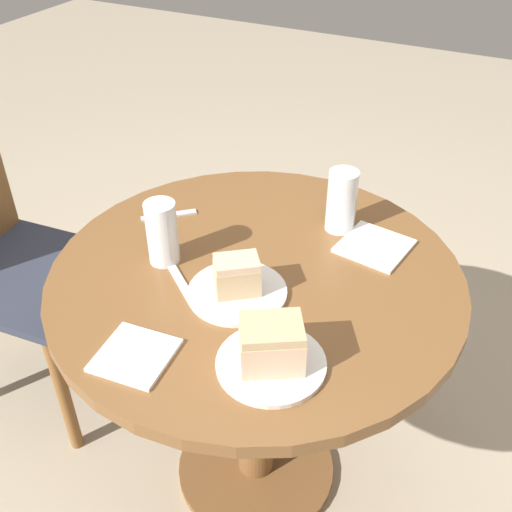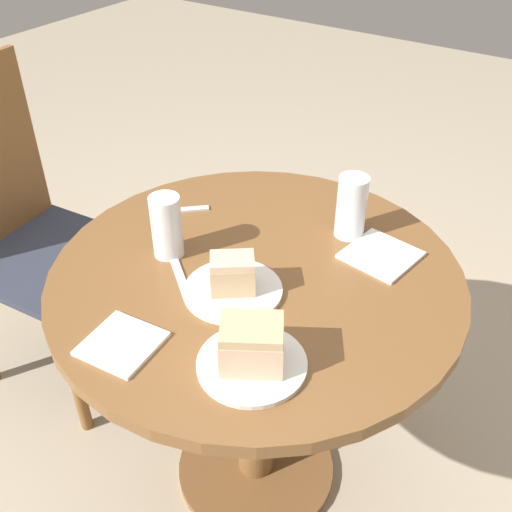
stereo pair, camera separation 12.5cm
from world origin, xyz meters
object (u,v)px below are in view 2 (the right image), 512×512
Objects in this scene: chair at (30,235)px; plate_near at (233,291)px; cake_slice_far at (252,344)px; glass_lemonade at (351,209)px; glass_water at (167,229)px; plate_far at (252,364)px; cake_slice_near at (233,274)px.

chair is 0.84m from plate_near.
cake_slice_far is 0.93× the size of glass_lemonade.
chair is 6.83× the size of glass_water.
plate_far is at bearing -174.60° from glass_lemonade.
plate_far is at bearing -117.54° from glass_water.
chair is 1.00m from plate_far.
chair is at bearing 76.14° from cake_slice_far.
chair is 0.98m from glass_lemonade.
cake_slice_near reaches higher than plate_far.
glass_lemonade is at bearing -80.33° from chair.
cake_slice_far is (-0.15, -0.14, 0.00)m from cake_slice_near.
glass_water is at bearing -100.04° from chair.
chair is 1.01m from cake_slice_far.
cake_slice_far is 0.38m from glass_water.
cake_slice_far is (-0.23, -0.95, 0.27)m from chair.
glass_lemonade reaches higher than cake_slice_far.
glass_water reaches higher than plate_far.
glass_lemonade is at bearing -17.38° from cake_slice_near.
glass_lemonade is at bearing 5.40° from cake_slice_far.
chair is 0.85m from cake_slice_near.
chair reaches higher than glass_water.
plate_near is 1.03× the size of plate_far.
glass_lemonade is 0.41m from glass_water.
cake_slice_near reaches higher than plate_near.
glass_lemonade is at bearing -45.79° from glass_water.
plate_near is 1.87× the size of cake_slice_near.
chair is at bearing 76.14° from plate_far.
glass_water is at bearing 134.21° from glass_lemonade.
cake_slice_far is at bearing -174.60° from glass_lemonade.
cake_slice_far is at bearing -135.42° from cake_slice_near.
glass_water is at bearing 62.46° from plate_far.
glass_lemonade is (0.47, 0.04, 0.01)m from cake_slice_far.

